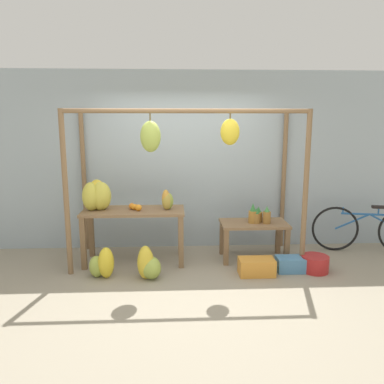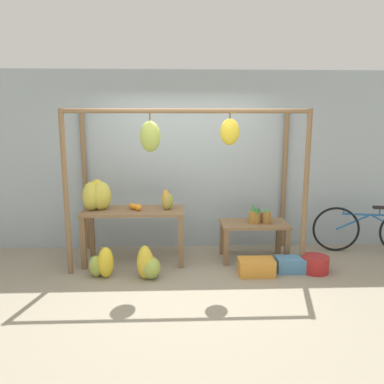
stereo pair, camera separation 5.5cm
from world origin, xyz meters
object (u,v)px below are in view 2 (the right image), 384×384
object	(u,v)px
fruit_crate_white	(256,267)
parked_bicycle	(370,230)
pineapple_cluster	(258,216)
banana_pile_ground_right	(147,264)
orange_pile	(135,207)
papaya_pile	(167,201)
banana_pile_ground_left	(102,264)
blue_bucket	(315,264)
banana_pile_on_table	(98,196)
fruit_crate_purple	(292,265)

from	to	relation	value
fruit_crate_white	parked_bicycle	bearing A→B (deg)	22.48
pineapple_cluster	banana_pile_ground_right	size ratio (longest dim) A/B	0.74
orange_pile	fruit_crate_white	world-z (taller)	orange_pile
fruit_crate_white	parked_bicycle	xyz separation A→B (m)	(1.93, 0.80, 0.26)
orange_pile	papaya_pile	distance (m)	0.46
banana_pile_ground_left	parked_bicycle	xyz separation A→B (m)	(3.97, 0.79, 0.19)
fruit_crate_white	blue_bucket	size ratio (longest dim) A/B	1.28
banana_pile_on_table	fruit_crate_white	xyz separation A→B (m)	(2.17, -0.58, -0.87)
papaya_pile	fruit_crate_purple	xyz separation A→B (m)	(1.71, -0.46, -0.81)
banana_pile_ground_right	parked_bicycle	size ratio (longest dim) A/B	0.26
pineapple_cluster	banana_pile_ground_left	xyz separation A→B (m)	(-2.17, -0.55, -0.49)
banana_pile_ground_right	parked_bicycle	xyz separation A→B (m)	(3.38, 0.84, 0.18)
fruit_crate_purple	orange_pile	bearing A→B (deg)	168.16
banana_pile_on_table	banana_pile_ground_left	xyz separation A→B (m)	(0.14, -0.57, -0.80)
papaya_pile	fruit_crate_purple	world-z (taller)	papaya_pile
orange_pile	blue_bucket	bearing A→B (deg)	-10.81
orange_pile	banana_pile_ground_left	xyz separation A→B (m)	(-0.39, -0.54, -0.64)
banana_pile_ground_right	banana_pile_ground_left	bearing A→B (deg)	174.74
fruit_crate_white	papaya_pile	world-z (taller)	papaya_pile
pineapple_cluster	blue_bucket	bearing A→B (deg)	-35.25
banana_pile_ground_left	fruit_crate_purple	distance (m)	2.55
banana_pile_ground_left	papaya_pile	size ratio (longest dim) A/B	1.43
blue_bucket	parked_bicycle	size ratio (longest dim) A/B	0.22
banana_pile_on_table	papaya_pile	bearing A→B (deg)	-1.53
banana_pile_ground_right	fruit_crate_white	xyz separation A→B (m)	(1.45, 0.04, -0.08)
banana_pile_ground_right	fruit_crate_purple	bearing A→B (deg)	4.03
banana_pile_ground_left	parked_bicycle	world-z (taller)	parked_bicycle
banana_pile_on_table	parked_bicycle	size ratio (longest dim) A/B	0.29
pineapple_cluster	fruit_crate_purple	xyz separation A→B (m)	(0.38, -0.47, -0.57)
banana_pile_ground_left	fruit_crate_white	xyz separation A→B (m)	(2.04, -0.01, -0.07)
pineapple_cluster	parked_bicycle	bearing A→B (deg)	7.34
orange_pile	fruit_crate_purple	world-z (taller)	orange_pile
banana_pile_on_table	banana_pile_ground_right	xyz separation A→B (m)	(0.73, -0.62, -0.79)
parked_bicycle	papaya_pile	size ratio (longest dim) A/B	5.76
fruit_crate_white	fruit_crate_purple	xyz separation A→B (m)	(0.51, 0.10, -0.01)
orange_pile	fruit_crate_purple	xyz separation A→B (m)	(2.16, -0.45, -0.72)
pineapple_cluster	papaya_pile	world-z (taller)	papaya_pile
banana_pile_on_table	banana_pile_ground_right	world-z (taller)	banana_pile_on_table
orange_pile	pineapple_cluster	bearing A→B (deg)	0.54
orange_pile	banana_pile_ground_right	size ratio (longest dim) A/B	0.49
banana_pile_on_table	fruit_crate_white	size ratio (longest dim) A/B	1.04
pineapple_cluster	papaya_pile	xyz separation A→B (m)	(-1.33, -0.01, 0.24)
banana_pile_ground_left	banana_pile_ground_right	bearing A→B (deg)	-5.26
parked_bicycle	papaya_pile	world-z (taller)	papaya_pile
papaya_pile	banana_pile_ground_left	bearing A→B (deg)	-147.19
pineapple_cluster	papaya_pile	size ratio (longest dim) A/B	1.09
banana_pile_on_table	papaya_pile	xyz separation A→B (m)	(0.98, -0.03, -0.07)
orange_pile	banana_pile_ground_left	size ratio (longest dim) A/B	0.51
fruit_crate_white	papaya_pile	distance (m)	1.54
orange_pile	banana_pile_ground_left	distance (m)	0.92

